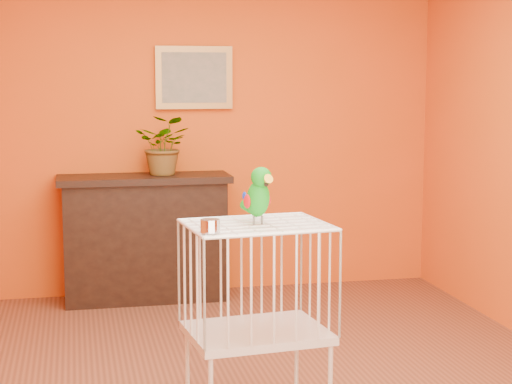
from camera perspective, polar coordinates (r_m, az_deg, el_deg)
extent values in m
plane|color=brown|center=(5.06, -0.37, -12.70)|extent=(4.50, 4.50, 0.00)
plane|color=#E75615|center=(6.97, -4.15, 3.92)|extent=(4.00, 0.00, 4.00)
plane|color=#E75615|center=(2.62, 9.69, -2.68)|extent=(4.00, 0.00, 4.00)
cube|color=black|center=(6.80, -7.40, -3.27)|extent=(1.25, 0.42, 0.94)
cube|color=black|center=(6.73, -7.48, 0.88)|extent=(1.34, 0.48, 0.05)
cube|color=black|center=(6.62, -7.27, -3.58)|extent=(0.88, 0.02, 0.47)
cube|color=#541822|center=(6.76, -9.56, -4.30)|extent=(0.05, 0.19, 0.29)
cube|color=#2E4120|center=(6.76, -8.85, -4.28)|extent=(0.05, 0.19, 0.29)
cube|color=#541822|center=(6.77, -8.06, -4.25)|extent=(0.05, 0.19, 0.29)
cube|color=#2E4120|center=(6.78, -7.17, -4.22)|extent=(0.05, 0.19, 0.29)
cube|color=#541822|center=(6.79, -6.29, -4.19)|extent=(0.05, 0.19, 0.29)
imported|color=#26722D|center=(6.75, -6.12, 2.70)|extent=(0.56, 0.59, 0.36)
cube|color=#B1823F|center=(6.92, -4.15, 7.62)|extent=(0.62, 0.03, 0.50)
cube|color=gray|center=(6.91, -4.13, 7.62)|extent=(0.52, 0.01, 0.40)
cube|color=silver|center=(4.34, 0.05, -9.37)|extent=(0.73, 0.59, 0.04)
cube|color=silver|center=(4.22, 0.05, -2.21)|extent=(0.73, 0.59, 0.01)
cylinder|color=silver|center=(4.56, -4.60, -11.92)|extent=(0.02, 0.02, 0.47)
cylinder|color=silver|center=(4.73, 2.71, -11.17)|extent=(0.02, 0.02, 0.47)
cylinder|color=silver|center=(3.96, -3.08, -2.28)|extent=(0.09, 0.09, 0.06)
cylinder|color=#59544C|center=(4.20, -0.14, -1.93)|extent=(0.01, 0.01, 0.04)
cylinder|color=#59544C|center=(4.22, 0.41, -1.88)|extent=(0.01, 0.01, 0.04)
ellipsoid|color=#148911|center=(4.20, 0.14, -0.45)|extent=(0.15, 0.19, 0.21)
ellipsoid|color=#148911|center=(4.15, 0.36, 0.99)|extent=(0.13, 0.13, 0.10)
cone|color=#F7A014|center=(4.11, 0.69, 0.77)|extent=(0.07, 0.08, 0.07)
cone|color=black|center=(4.13, 0.61, 0.54)|extent=(0.03, 0.03, 0.03)
sphere|color=black|center=(4.12, 0.06, 1.09)|extent=(0.01, 0.01, 0.01)
sphere|color=black|center=(4.15, 0.90, 1.15)|extent=(0.01, 0.01, 0.01)
ellipsoid|color=#A50C0C|center=(4.18, -0.60, -0.62)|extent=(0.04, 0.07, 0.07)
ellipsoid|color=navy|center=(4.23, 0.74, -0.51)|extent=(0.04, 0.07, 0.07)
cone|color=#148911|center=(4.27, -0.32, -1.25)|extent=(0.10, 0.16, 0.11)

